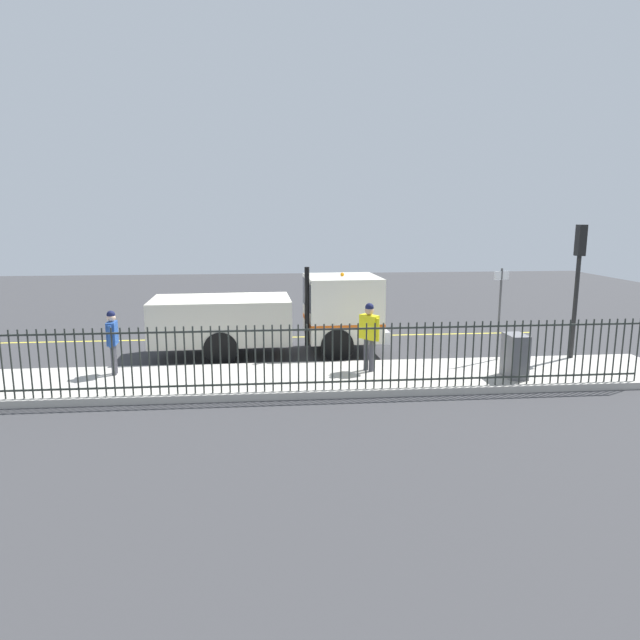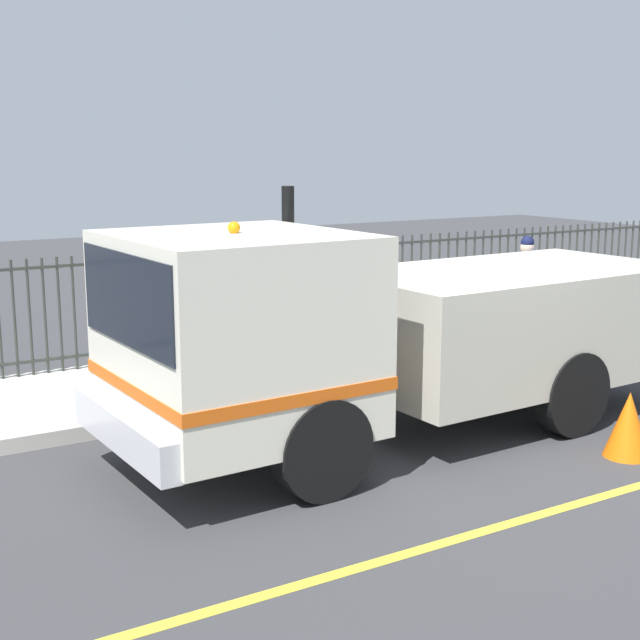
% 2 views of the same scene
% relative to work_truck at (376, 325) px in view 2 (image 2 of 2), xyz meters
% --- Properties ---
extents(ground_plane, '(48.27, 48.27, 0.00)m').
position_rel_work_truck_xyz_m(ground_plane, '(-0.23, -0.97, -1.30)').
color(ground_plane, '#38383A').
rests_on(ground_plane, ground).
extents(sidewalk_slab, '(2.72, 21.94, 0.17)m').
position_rel_work_truck_xyz_m(sidewalk_slab, '(2.98, -0.97, -1.21)').
color(sidewalk_slab, '#B7B2A8').
rests_on(sidewalk_slab, ground).
extents(lane_marking, '(0.12, 19.75, 0.01)m').
position_rel_work_truck_xyz_m(lane_marking, '(-2.36, -0.97, -1.29)').
color(lane_marking, yellow).
rests_on(lane_marking, ground).
extents(work_truck, '(2.50, 7.01, 2.74)m').
position_rel_work_truck_xyz_m(work_truck, '(0.00, 0.00, 0.00)').
color(work_truck, silver).
rests_on(work_truck, ground).
extents(worker_standing, '(0.54, 0.49, 1.79)m').
position_rel_work_truck_xyz_m(worker_standing, '(2.66, 2.03, -0.03)').
color(worker_standing, yellow).
rests_on(worker_standing, sidewalk_slab).
extents(pedestrian_distant, '(0.61, 0.24, 1.65)m').
position_rel_work_truck_xyz_m(pedestrian_distant, '(2.38, -4.49, -0.11)').
color(pedestrian_distant, '#264C99').
rests_on(pedestrian_distant, sidewalk_slab).
extents(iron_fence, '(0.04, 18.69, 1.56)m').
position_rel_work_truck_xyz_m(iron_fence, '(4.17, -0.97, -0.34)').
color(iron_fence, '#2D332D').
rests_on(iron_fence, sidewalk_slab).
extents(traffic_cone, '(0.48, 0.48, 0.69)m').
position_rel_work_truck_xyz_m(traffic_cone, '(-1.75, -1.97, -0.95)').
color(traffic_cone, orange).
rests_on(traffic_cone, ground).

